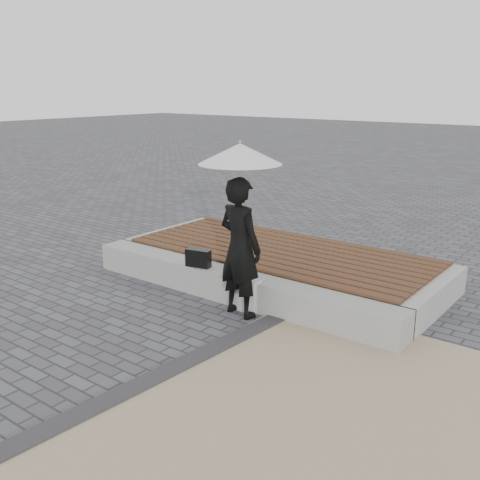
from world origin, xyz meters
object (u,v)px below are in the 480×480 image
(seating_ledge, at_px, (233,285))
(canvas_tote, at_px, (245,294))
(woman, at_px, (240,248))
(parasol, at_px, (240,154))
(handbag, at_px, (198,258))

(seating_ledge, relative_size, canvas_tote, 11.31)
(woman, bearing_deg, seating_ledge, -33.35)
(canvas_tote, bearing_deg, seating_ledge, 151.67)
(seating_ledge, xyz_separation_m, parasol, (0.40, -0.36, 1.88))
(woman, xyz_separation_m, handbag, (-0.92, 0.24, -0.37))
(seating_ledge, relative_size, parasol, 3.82)
(woman, bearing_deg, parasol, -81.43)
(woman, bearing_deg, canvas_tote, -68.02)
(seating_ledge, height_order, handbag, handbag)
(seating_ledge, distance_m, parasol, 1.95)
(parasol, xyz_separation_m, handbag, (-0.92, 0.24, -1.55))
(woman, xyz_separation_m, canvas_tote, (-0.04, 0.15, -0.68))
(parasol, relative_size, canvas_tote, 2.96)
(woman, distance_m, handbag, 1.03)
(handbag, bearing_deg, seating_ledge, 0.45)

